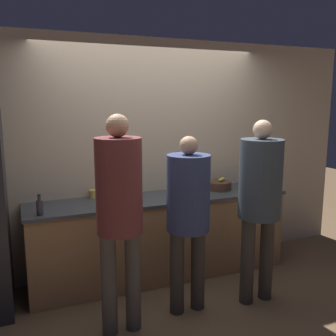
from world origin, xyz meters
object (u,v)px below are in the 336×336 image
person_left (119,204)px  utensil_crock (110,191)px  bottle_amber (132,194)px  cup_white (260,187)px  cup_yellow (93,194)px  person_right (260,193)px  bottle_dark (40,207)px  fruit_bowl (219,185)px  person_center (188,207)px

person_left → utensil_crock: 1.07m
bottle_amber → cup_white: bearing=-4.2°
cup_yellow → cup_white: bearing=-12.1°
utensil_crock → bottle_amber: bearing=-57.1°
person_left → person_right: (1.34, -0.01, -0.03)m
bottle_dark → utensil_crock: bearing=27.7°
person_right → utensil_crock: bearing=138.2°
cup_white → cup_yellow: bearing=167.9°
fruit_bowl → bottle_dark: bottle_dark is taller
cup_yellow → bottle_amber: bearing=-39.5°
person_right → utensil_crock: size_ratio=6.67×
person_left → cup_white: person_left is taller
person_left → bottle_dark: size_ratio=9.55×
bottle_dark → bottle_amber: 0.92m
utensil_crock → cup_white: (1.67, -0.37, -0.02)m
fruit_bowl → person_right: bearing=-95.7°
utensil_crock → cup_white: size_ratio=2.94×
person_center → bottle_dark: (-1.22, 0.57, -0.01)m
person_left → utensil_crock: bearing=80.8°
person_left → bottle_dark: person_left is taller
utensil_crock → bottle_dark: utensil_crock is taller
person_right → fruit_bowl: person_right is taller
bottle_dark → cup_white: bearing=0.5°
cup_white → bottle_amber: bearing=175.8°
cup_white → fruit_bowl: bearing=150.5°
person_center → cup_white: (1.20, 0.59, -0.04)m
bottle_dark → cup_yellow: 0.70m
fruit_bowl → bottle_amber: bearing=-173.7°
fruit_bowl → utensil_crock: bearing=173.9°
person_center → cup_white: size_ratio=18.11×
fruit_bowl → cup_yellow: fruit_bowl is taller
person_right → cup_white: person_right is taller
person_right → cup_white: (0.50, 0.68, -0.13)m
person_right → bottle_dark: 2.03m
bottle_dark → bottle_amber: size_ratio=0.93×
fruit_bowl → bottle_amber: 1.10m
bottle_amber → cup_yellow: (-0.34, 0.28, -0.04)m
person_left → bottle_amber: size_ratio=8.92×
bottle_amber → person_left: bearing=-113.0°
person_center → fruit_bowl: person_center is taller
fruit_bowl → bottle_dark: size_ratio=1.52×
fruit_bowl → bottle_amber: size_ratio=1.42×
utensil_crock → cup_yellow: size_ratio=2.92×
bottle_amber → cup_yellow: bearing=140.5°
person_center → utensil_crock: size_ratio=6.17×
person_right → utensil_crock: 1.58m
person_left → cup_white: (1.84, 0.67, -0.16)m
person_left → utensil_crock: person_left is taller
person_center → cup_yellow: bearing=123.7°
person_left → cup_yellow: 1.08m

